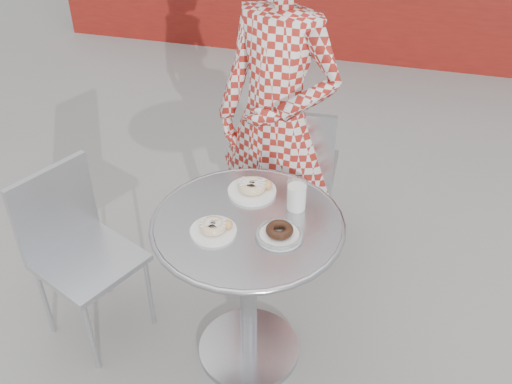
% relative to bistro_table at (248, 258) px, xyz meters
% --- Properties ---
extents(ground, '(60.00, 60.00, 0.00)m').
position_rel_bistro_table_xyz_m(ground, '(0.05, -0.01, -0.59)').
color(ground, gray).
rests_on(ground, ground).
extents(bistro_table, '(0.78, 0.78, 0.79)m').
position_rel_bistro_table_xyz_m(bistro_table, '(0.00, 0.00, 0.00)').
color(bistro_table, '#B9B9BE').
rests_on(bistro_table, ground).
extents(chair_far, '(0.46, 0.46, 0.93)m').
position_rel_bistro_table_xyz_m(chair_far, '(0.01, 0.87, -0.31)').
color(chair_far, '#B1B4B9').
rests_on(chair_far, ground).
extents(chair_left, '(0.54, 0.53, 0.85)m').
position_rel_bistro_table_xyz_m(chair_left, '(-0.75, -0.04, -0.33)').
color(chair_left, '#B1B4B9').
rests_on(chair_left, ground).
extents(seated_person, '(0.75, 0.61, 1.77)m').
position_rel_bistro_table_xyz_m(seated_person, '(-0.04, 0.65, 0.29)').
color(seated_person, maroon).
rests_on(seated_person, ground).
extents(plate_far, '(0.21, 0.21, 0.05)m').
position_rel_bistro_table_xyz_m(plate_far, '(-0.03, 0.20, 0.21)').
color(plate_far, white).
rests_on(plate_far, bistro_table).
extents(plate_near, '(0.18, 0.18, 0.05)m').
position_rel_bistro_table_xyz_m(plate_near, '(-0.11, -0.09, 0.21)').
color(plate_near, white).
rests_on(plate_near, bistro_table).
extents(plate_checker, '(0.18, 0.18, 0.05)m').
position_rel_bistro_table_xyz_m(plate_checker, '(0.14, -0.05, 0.21)').
color(plate_checker, white).
rests_on(plate_checker, bistro_table).
extents(milk_cup, '(0.08, 0.08, 0.13)m').
position_rel_bistro_table_xyz_m(milk_cup, '(0.17, 0.14, 0.25)').
color(milk_cup, white).
rests_on(milk_cup, bistro_table).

